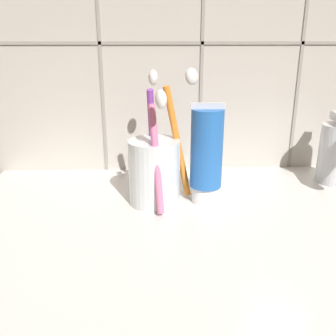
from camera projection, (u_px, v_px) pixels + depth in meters
The scene contains 3 objects.
sink_counter at pixel (205, 227), 46.79cm from camera, with size 63.30×39.75×2.00cm, color silver.
toothbrush_cup at pixel (155, 168), 49.93cm from camera, with size 9.57×12.24×17.94cm.
toothpaste_tube at pixel (206, 155), 49.57cm from camera, with size 4.48×4.27×13.60cm.
Camera 1 is at (-6.41, -41.46, 23.47)cm, focal length 40.00 mm.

